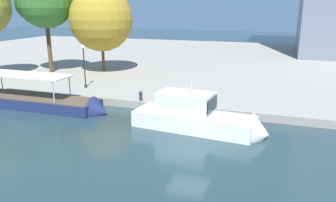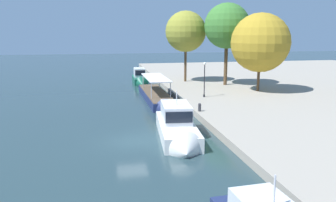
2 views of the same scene
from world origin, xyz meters
name	(u,v)px [view 1 (image 1 of 2)]	position (x,y,z in m)	size (l,w,h in m)	color
ground_plane	(188,150)	(0.00, 0.00, 0.00)	(220.00, 220.00, 0.00)	#23383D
dock_promenade	(248,62)	(0.00, 34.67, 0.33)	(120.00, 55.00, 0.67)	gray
tour_boat_1	(36,104)	(-15.54, 4.60, 0.33)	(15.15, 2.93, 4.08)	navy
motor_yacht_2	(201,120)	(-0.17, 3.85, 0.76)	(10.15, 3.72, 4.93)	silver
mooring_bollard_0	(141,95)	(-6.57, 7.59, 1.13)	(0.33, 0.33, 0.87)	#2D2D33
lamp_post	(84,64)	(-13.99, 10.34, 3.10)	(0.35, 0.35, 4.36)	black
tree_1	(43,1)	(-23.33, 16.58, 9.46)	(7.05, 7.01, 12.24)	#4C3823
tree_2	(100,16)	(-16.84, 18.80, 7.60)	(7.91, 7.91, 10.54)	#4C3823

